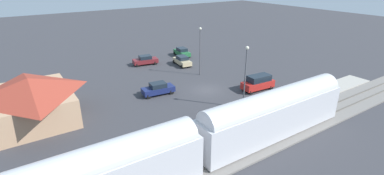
{
  "coord_description": "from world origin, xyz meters",
  "views": [
    {
      "loc": [
        -31.2,
        23.38,
        16.18
      ],
      "look_at": [
        -0.02,
        2.63,
        1.0
      ],
      "focal_mm": 26.98,
      "sensor_mm": 36.0,
      "label": 1
    }
  ],
  "objects_px": {
    "light_pole_lot_center": "(200,46)",
    "light_pole_near_platform": "(246,70)",
    "station_building": "(32,98)",
    "sedan_navy": "(158,89)",
    "sedan_tan": "(182,61)",
    "pedestrian_waiting_far": "(232,117)",
    "suv_red": "(258,82)",
    "pedestrian_on_platform": "(221,122)",
    "sedan_green": "(182,52)",
    "sedan_maroon": "(145,60)"
  },
  "relations": [
    {
      "from": "pedestrian_waiting_far",
      "to": "light_pole_near_platform",
      "type": "height_order",
      "value": "light_pole_near_platform"
    },
    {
      "from": "suv_red",
      "to": "sedan_tan",
      "type": "height_order",
      "value": "suv_red"
    },
    {
      "from": "suv_red",
      "to": "light_pole_near_platform",
      "type": "xyz_separation_m",
      "value": [
        -3.2,
        5.89,
        3.86
      ]
    },
    {
      "from": "pedestrian_on_platform",
      "to": "sedan_maroon",
      "type": "relative_size",
      "value": 0.36
    },
    {
      "from": "light_pole_near_platform",
      "to": "sedan_tan",
      "type": "bearing_deg",
      "value": -8.6
    },
    {
      "from": "station_building",
      "to": "suv_red",
      "type": "bearing_deg",
      "value": -105.79
    },
    {
      "from": "sedan_green",
      "to": "sedan_tan",
      "type": "xyz_separation_m",
      "value": [
        -5.18,
        3.16,
        0.0
      ]
    },
    {
      "from": "pedestrian_on_platform",
      "to": "sedan_navy",
      "type": "relative_size",
      "value": 0.37
    },
    {
      "from": "pedestrian_on_platform",
      "to": "light_pole_lot_center",
      "type": "height_order",
      "value": "light_pole_lot_center"
    },
    {
      "from": "sedan_tan",
      "to": "pedestrian_waiting_far",
      "type": "bearing_deg",
      "value": 161.56
    },
    {
      "from": "pedestrian_on_platform",
      "to": "sedan_tan",
      "type": "height_order",
      "value": "pedestrian_on_platform"
    },
    {
      "from": "pedestrian_on_platform",
      "to": "sedan_tan",
      "type": "bearing_deg",
      "value": -22.21
    },
    {
      "from": "sedan_maroon",
      "to": "light_pole_near_platform",
      "type": "bearing_deg",
      "value": -173.76
    },
    {
      "from": "pedestrian_waiting_far",
      "to": "suv_red",
      "type": "relative_size",
      "value": 0.34
    },
    {
      "from": "pedestrian_on_platform",
      "to": "pedestrian_waiting_far",
      "type": "xyz_separation_m",
      "value": [
        0.29,
        -1.79,
        0.0
      ]
    },
    {
      "from": "sedan_green",
      "to": "sedan_tan",
      "type": "relative_size",
      "value": 1.0
    },
    {
      "from": "light_pole_lot_center",
      "to": "light_pole_near_platform",
      "type": "bearing_deg",
      "value": 168.98
    },
    {
      "from": "sedan_maroon",
      "to": "light_pole_lot_center",
      "type": "distance_m",
      "value": 12.15
    },
    {
      "from": "light_pole_near_platform",
      "to": "pedestrian_on_platform",
      "type": "bearing_deg",
      "value": 117.4
    },
    {
      "from": "light_pole_near_platform",
      "to": "light_pole_lot_center",
      "type": "bearing_deg",
      "value": -11.02
    },
    {
      "from": "sedan_tan",
      "to": "light_pole_lot_center",
      "type": "relative_size",
      "value": 0.59
    },
    {
      "from": "pedestrian_waiting_far",
      "to": "sedan_navy",
      "type": "xyz_separation_m",
      "value": [
        12.69,
        2.52,
        -0.4
      ]
    },
    {
      "from": "pedestrian_waiting_far",
      "to": "sedan_maroon",
      "type": "bearing_deg",
      "value": -4.25
    },
    {
      "from": "light_pole_near_platform",
      "to": "light_pole_lot_center",
      "type": "relative_size",
      "value": 1.01
    },
    {
      "from": "sedan_green",
      "to": "light_pole_lot_center",
      "type": "bearing_deg",
      "value": 162.76
    },
    {
      "from": "pedestrian_waiting_far",
      "to": "sedan_tan",
      "type": "relative_size",
      "value": 0.37
    },
    {
      "from": "station_building",
      "to": "sedan_green",
      "type": "bearing_deg",
      "value": -64.85
    },
    {
      "from": "pedestrian_on_platform",
      "to": "sedan_green",
      "type": "relative_size",
      "value": 0.37
    },
    {
      "from": "light_pole_near_platform",
      "to": "sedan_navy",
      "type": "bearing_deg",
      "value": 36.01
    },
    {
      "from": "sedan_navy",
      "to": "light_pole_lot_center",
      "type": "height_order",
      "value": "light_pole_lot_center"
    },
    {
      "from": "sedan_maroon",
      "to": "light_pole_near_platform",
      "type": "relative_size",
      "value": 0.59
    },
    {
      "from": "sedan_maroon",
      "to": "light_pole_lot_center",
      "type": "bearing_deg",
      "value": -153.24
    },
    {
      "from": "pedestrian_on_platform",
      "to": "sedan_tan",
      "type": "relative_size",
      "value": 0.37
    },
    {
      "from": "sedan_tan",
      "to": "light_pole_lot_center",
      "type": "xyz_separation_m",
      "value": [
        -6.14,
        0.35,
        4.1
      ]
    },
    {
      "from": "sedan_navy",
      "to": "suv_red",
      "type": "distance_m",
      "value": 14.48
    },
    {
      "from": "station_building",
      "to": "suv_red",
      "type": "height_order",
      "value": "station_building"
    },
    {
      "from": "pedestrian_waiting_far",
      "to": "light_pole_lot_center",
      "type": "relative_size",
      "value": 0.22
    },
    {
      "from": "light_pole_lot_center",
      "to": "sedan_green",
      "type": "bearing_deg",
      "value": -17.24
    },
    {
      "from": "sedan_tan",
      "to": "station_building",
      "type": "bearing_deg",
      "value": 107.93
    },
    {
      "from": "sedan_green",
      "to": "sedan_maroon",
      "type": "bearing_deg",
      "value": 97.3
    },
    {
      "from": "station_building",
      "to": "light_pole_near_platform",
      "type": "height_order",
      "value": "light_pole_near_platform"
    },
    {
      "from": "pedestrian_on_platform",
      "to": "sedan_navy",
      "type": "distance_m",
      "value": 13.01
    },
    {
      "from": "pedestrian_on_platform",
      "to": "pedestrian_waiting_far",
      "type": "bearing_deg",
      "value": -80.85
    },
    {
      "from": "pedestrian_on_platform",
      "to": "sedan_green",
      "type": "distance_m",
      "value": 30.51
    },
    {
      "from": "sedan_navy",
      "to": "suv_red",
      "type": "height_order",
      "value": "suv_red"
    },
    {
      "from": "station_building",
      "to": "sedan_navy",
      "type": "bearing_deg",
      "value": -95.57
    },
    {
      "from": "pedestrian_on_platform",
      "to": "sedan_navy",
      "type": "height_order",
      "value": "pedestrian_on_platform"
    },
    {
      "from": "light_pole_lot_center",
      "to": "sedan_navy",
      "type": "bearing_deg",
      "value": 110.26
    },
    {
      "from": "pedestrian_on_platform",
      "to": "light_pole_near_platform",
      "type": "distance_m",
      "value": 8.04
    },
    {
      "from": "sedan_navy",
      "to": "pedestrian_waiting_far",
      "type": "bearing_deg",
      "value": -168.77
    }
  ]
}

